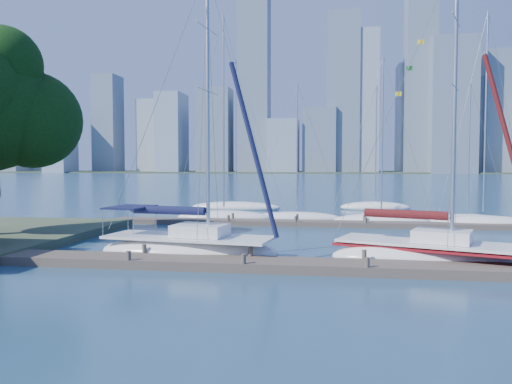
# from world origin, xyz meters

# --- Properties ---
(ground) EXTENTS (700.00, 700.00, 0.00)m
(ground) POSITION_xyz_m (0.00, 0.00, 0.00)
(ground) COLOR navy
(ground) RESTS_ON ground
(near_dock) EXTENTS (26.00, 2.00, 0.40)m
(near_dock) POSITION_xyz_m (0.00, 0.00, 0.20)
(near_dock) COLOR #4E4439
(near_dock) RESTS_ON ground
(far_dock) EXTENTS (30.00, 1.80, 0.36)m
(far_dock) POSITION_xyz_m (2.00, 16.00, 0.18)
(far_dock) COLOR #4E4439
(far_dock) RESTS_ON ground
(far_shore) EXTENTS (800.00, 100.00, 1.50)m
(far_shore) POSITION_xyz_m (0.00, 320.00, 0.00)
(far_shore) COLOR #38472D
(far_shore) RESTS_ON ground
(sailboat_navy) EXTENTS (9.13, 4.06, 14.26)m
(sailboat_navy) POSITION_xyz_m (-3.27, 2.24, 1.09)
(sailboat_navy) COLOR white
(sailboat_navy) RESTS_ON ground
(sailboat_maroon) EXTENTS (9.04, 5.58, 14.10)m
(sailboat_maroon) POSITION_xyz_m (7.93, 2.29, 1.09)
(sailboat_maroon) COLOR white
(sailboat_maroon) RESTS_ON ground
(bg_boat_1) EXTENTS (8.21, 4.69, 16.85)m
(bg_boat_1) POSITION_xyz_m (-5.05, 18.39, 0.33)
(bg_boat_1) COLOR white
(bg_boat_1) RESTS_ON ground
(bg_boat_2) EXTENTS (7.43, 2.63, 11.36)m
(bg_boat_2) POSITION_xyz_m (0.79, 19.37, 0.24)
(bg_boat_2) COLOR white
(bg_boat_2) RESTS_ON ground
(bg_boat_3) EXTENTS (7.33, 2.49, 13.03)m
(bg_boat_3) POSITION_xyz_m (7.35, 18.02, 0.27)
(bg_boat_3) COLOR white
(bg_boat_3) RESTS_ON ground
(bg_boat_4) EXTENTS (6.61, 3.21, 11.11)m
(bg_boat_4) POSITION_xyz_m (13.99, 19.44, 0.24)
(bg_boat_4) COLOR white
(bg_boat_4) RESTS_ON ground
(bg_boat_5) EXTENTS (7.63, 4.85, 15.93)m
(bg_boat_5) POSITION_xyz_m (14.56, 17.39, 0.32)
(bg_boat_5) COLOR white
(bg_boat_5) RESTS_ON ground
(bg_boat_6) EXTENTS (9.47, 4.26, 15.50)m
(bg_boat_6) POSITION_xyz_m (-6.07, 28.68, 0.29)
(bg_boat_6) COLOR white
(bg_boat_6) RESTS_ON ground
(bg_boat_7) EXTENTS (7.24, 3.30, 12.85)m
(bg_boat_7) POSITION_xyz_m (7.95, 30.66, 0.28)
(bg_boat_7) COLOR white
(bg_boat_7) RESTS_ON ground
(skyline) EXTENTS (502.30, 51.31, 122.83)m
(skyline) POSITION_xyz_m (19.62, 290.33, 35.79)
(skyline) COLOR gray
(skyline) RESTS_ON ground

